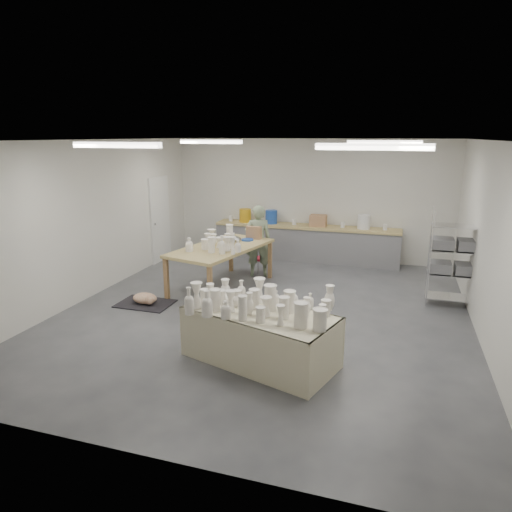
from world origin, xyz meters
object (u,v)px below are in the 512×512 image
(work_table, at_px, (224,246))
(red_stool, at_px, (261,259))
(potter, at_px, (258,241))
(drying_table, at_px, (260,333))

(work_table, height_order, red_stool, work_table)
(work_table, bearing_deg, potter, 79.18)
(potter, distance_m, red_stool, 0.56)
(drying_table, distance_m, potter, 4.04)
(drying_table, relative_size, potter, 1.42)
(drying_table, bearing_deg, potter, 125.05)
(drying_table, relative_size, work_table, 0.89)
(red_stool, bearing_deg, potter, -90.00)
(drying_table, distance_m, red_stool, 4.28)
(drying_table, distance_m, work_table, 3.34)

